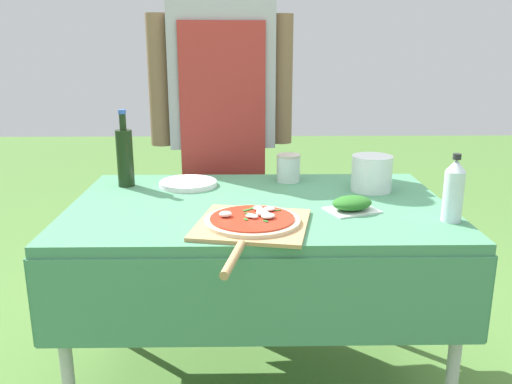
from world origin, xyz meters
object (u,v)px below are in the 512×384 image
at_px(pizza_on_peel, 252,223).
at_px(water_bottle, 454,190).
at_px(person_cook, 222,111).
at_px(prep_table, 259,224).
at_px(herb_container, 352,204).
at_px(mixing_tub, 372,173).
at_px(oil_bottle, 125,156).
at_px(sauce_jar, 288,170).
at_px(plate_stack, 188,183).

distance_m(pizza_on_peel, water_bottle, 0.65).
bearing_deg(person_cook, water_bottle, 126.91).
bearing_deg(prep_table, water_bottle, -19.24).
bearing_deg(herb_container, water_bottle, -20.13).
distance_m(herb_container, mixing_tub, 0.30).
bearing_deg(mixing_tub, oil_bottle, 174.93).
bearing_deg(oil_bottle, mixing_tub, -5.07).
bearing_deg(sauce_jar, oil_bottle, -174.66).
xyz_separation_m(water_bottle, plate_stack, (-0.89, 0.45, -0.09)).
bearing_deg(person_cook, plate_stack, 68.49).
relative_size(oil_bottle, herb_container, 1.51).
distance_m(herb_container, sauce_jar, 0.45).
distance_m(mixing_tub, sauce_jar, 0.34).
distance_m(person_cook, pizza_on_peel, 0.95).
relative_size(plate_stack, sauce_jar, 2.04).
bearing_deg(pizza_on_peel, sauce_jar, 85.45).
relative_size(water_bottle, plate_stack, 0.96).
height_order(oil_bottle, mixing_tub, oil_bottle).
relative_size(person_cook, water_bottle, 7.90).
bearing_deg(oil_bottle, person_cook, 47.46).
bearing_deg(oil_bottle, pizza_on_peel, -45.81).
relative_size(pizza_on_peel, water_bottle, 2.66).
xyz_separation_m(person_cook, sauce_jar, (0.29, -0.34, -0.20)).
relative_size(prep_table, plate_stack, 5.89).
distance_m(oil_bottle, plate_stack, 0.27).
relative_size(person_cook, mixing_tub, 11.20).
height_order(person_cook, plate_stack, person_cook).
relative_size(person_cook, pizza_on_peel, 2.97).
bearing_deg(sauce_jar, pizza_on_peel, -105.28).
relative_size(person_cook, oil_bottle, 5.73).
relative_size(mixing_tub, plate_stack, 0.68).
bearing_deg(water_bottle, mixing_tub, 115.23).
distance_m(pizza_on_peel, oil_bottle, 0.72).
xyz_separation_m(prep_table, sauce_jar, (0.13, 0.31, 0.13)).
bearing_deg(plate_stack, pizza_on_peel, -63.67).
bearing_deg(mixing_tub, plate_stack, 173.69).
bearing_deg(sauce_jar, person_cook, 130.11).
relative_size(water_bottle, sauce_jar, 1.96).
bearing_deg(plate_stack, prep_table, -40.65).
xyz_separation_m(person_cook, mixing_tub, (0.60, -0.49, -0.18)).
distance_m(oil_bottle, mixing_tub, 0.97).
relative_size(pizza_on_peel, plate_stack, 2.55).
bearing_deg(pizza_on_peel, herb_container, 35.95).
bearing_deg(mixing_tub, pizza_on_peel, -137.62).
bearing_deg(prep_table, person_cook, 103.74).
bearing_deg(prep_table, mixing_tub, 20.02).
bearing_deg(person_cook, herb_container, 117.19).
bearing_deg(plate_stack, mixing_tub, -6.31).
bearing_deg(prep_table, herb_container, -18.38).
bearing_deg(mixing_tub, water_bottle, -64.77).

